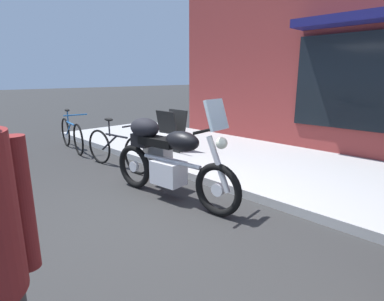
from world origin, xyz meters
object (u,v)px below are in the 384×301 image
(parked_bicycle, at_px, (117,149))
(sandwich_board_sign, at_px, (172,131))
(second_bicycle_by_cafe, at_px, (71,134))
(touring_motorcycle, at_px, (166,155))

(parked_bicycle, relative_size, sandwich_board_sign, 2.05)
(parked_bicycle, distance_m, second_bicycle_by_cafe, 1.97)
(second_bicycle_by_cafe, bearing_deg, touring_motorcycle, -4.05)
(touring_motorcycle, height_order, second_bicycle_by_cafe, touring_motorcycle)
(parked_bicycle, height_order, second_bicycle_by_cafe, second_bicycle_by_cafe)
(sandwich_board_sign, bearing_deg, parked_bicycle, -91.75)
(touring_motorcycle, height_order, sandwich_board_sign, touring_motorcycle)
(touring_motorcycle, xyz_separation_m, second_bicycle_by_cafe, (-3.65, 0.26, -0.24))
(parked_bicycle, distance_m, sandwich_board_sign, 1.31)
(touring_motorcycle, distance_m, parked_bicycle, 1.71)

